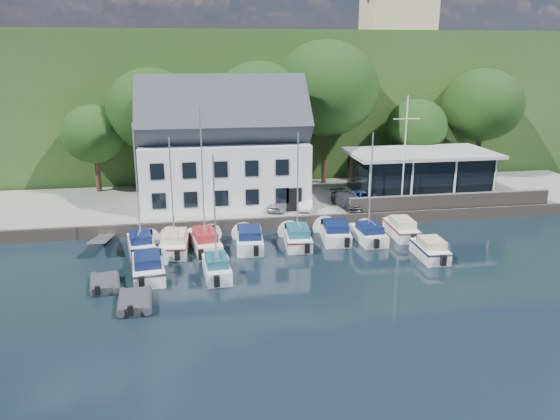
# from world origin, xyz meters

# --- Properties ---
(ground) EXTENTS (180.00, 180.00, 0.00)m
(ground) POSITION_xyz_m (0.00, 0.00, 0.00)
(ground) COLOR black
(ground) RESTS_ON ground
(quay) EXTENTS (60.00, 13.00, 1.00)m
(quay) POSITION_xyz_m (0.00, 17.50, 0.50)
(quay) COLOR #9B9A95
(quay) RESTS_ON ground
(quay_face) EXTENTS (60.00, 0.30, 1.00)m
(quay_face) POSITION_xyz_m (0.00, 11.00, 0.50)
(quay_face) COLOR #62574E
(quay_face) RESTS_ON ground
(hillside) EXTENTS (160.00, 75.00, 16.00)m
(hillside) POSITION_xyz_m (0.00, 62.00, 8.00)
(hillside) COLOR #26491B
(hillside) RESTS_ON ground
(field_patch) EXTENTS (50.00, 30.00, 0.30)m
(field_patch) POSITION_xyz_m (8.00, 70.00, 16.15)
(field_patch) COLOR #566934
(field_patch) RESTS_ON hillside
(farmhouse) EXTENTS (10.40, 7.00, 8.20)m
(farmhouse) POSITION_xyz_m (22.00, 52.00, 20.10)
(farmhouse) COLOR beige
(farmhouse) RESTS_ON hillside
(harbor_building) EXTENTS (14.40, 8.20, 8.70)m
(harbor_building) POSITION_xyz_m (-7.00, 16.50, 5.35)
(harbor_building) COLOR white
(harbor_building) RESTS_ON quay
(club_pavilion) EXTENTS (13.20, 7.20, 4.10)m
(club_pavilion) POSITION_xyz_m (11.00, 16.00, 3.05)
(club_pavilion) COLOR black
(club_pavilion) RESTS_ON quay
(seawall) EXTENTS (18.00, 0.50, 1.20)m
(seawall) POSITION_xyz_m (12.00, 11.40, 1.60)
(seawall) COLOR #62574E
(seawall) RESTS_ON quay
(gangway) EXTENTS (1.20, 6.00, 1.40)m
(gangway) POSITION_xyz_m (-16.50, 9.00, 0.00)
(gangway) COLOR silver
(gangway) RESTS_ON ground
(car_silver) EXTENTS (2.61, 3.91, 1.24)m
(car_silver) POSITION_xyz_m (-2.69, 13.30, 1.62)
(car_silver) COLOR #B5B5BA
(car_silver) RESTS_ON quay
(car_white) EXTENTS (1.88, 3.54, 1.11)m
(car_white) POSITION_xyz_m (-0.39, 13.07, 1.55)
(car_white) COLOR silver
(car_white) RESTS_ON quay
(car_dgrey) EXTENTS (2.41, 4.41, 1.21)m
(car_dgrey) POSITION_xyz_m (3.28, 13.03, 1.61)
(car_dgrey) COLOR #323338
(car_dgrey) RESTS_ON quay
(car_blue) EXTENTS (1.61, 3.81, 1.29)m
(car_blue) POSITION_xyz_m (5.04, 13.28, 1.64)
(car_blue) COLOR #335B9C
(car_blue) RESTS_ON quay
(flagpole) EXTENTS (2.27, 0.20, 9.46)m
(flagpole) POSITION_xyz_m (7.81, 12.11, 5.73)
(flagpole) COLOR white
(flagpole) RESTS_ON quay
(tree_0) EXTENTS (6.01, 6.01, 8.21)m
(tree_0) POSITION_xyz_m (-18.60, 22.37, 5.11)
(tree_0) COLOR black
(tree_0) RESTS_ON quay
(tree_1) EXTENTS (8.41, 8.41, 11.50)m
(tree_1) POSITION_xyz_m (-13.22, 22.17, 6.75)
(tree_1) COLOR black
(tree_1) RESTS_ON quay
(tree_2) EXTENTS (8.85, 8.85, 12.10)m
(tree_2) POSITION_xyz_m (-3.20, 21.32, 7.05)
(tree_2) COLOR black
(tree_2) RESTS_ON quay
(tree_3) EXTENTS (10.29, 10.29, 14.06)m
(tree_3) POSITION_xyz_m (3.51, 22.29, 8.03)
(tree_3) COLOR black
(tree_3) RESTS_ON quay
(tree_4) EXTENTS (6.11, 6.11, 8.35)m
(tree_4) POSITION_xyz_m (12.89, 21.62, 5.18)
(tree_4) COLOR black
(tree_4) RESTS_ON quay
(tree_5) EXTENTS (8.26, 8.26, 11.29)m
(tree_5) POSITION_xyz_m (20.38, 22.51, 6.64)
(tree_5) COLOR black
(tree_5) RESTS_ON quay
(boat_r1_0) EXTENTS (2.72, 5.62, 9.07)m
(boat_r1_0) POSITION_xyz_m (-13.65, 7.43, 4.53)
(boat_r1_0) COLOR white
(boat_r1_0) RESTS_ON ground
(boat_r1_1) EXTENTS (2.59, 6.43, 9.26)m
(boat_r1_1) POSITION_xyz_m (-11.28, 7.21, 4.63)
(boat_r1_1) COLOR white
(boat_r1_1) RESTS_ON ground
(boat_r1_2) EXTENTS (2.85, 7.18, 9.32)m
(boat_r1_2) POSITION_xyz_m (-9.11, 7.28, 4.66)
(boat_r1_2) COLOR white
(boat_r1_2) RESTS_ON ground
(boat_r1_3) EXTENTS (2.56, 6.59, 1.54)m
(boat_r1_3) POSITION_xyz_m (-5.88, 7.17, 0.77)
(boat_r1_3) COLOR white
(boat_r1_3) RESTS_ON ground
(boat_r1_4) EXTENTS (2.57, 6.68, 8.78)m
(boat_r1_4) POSITION_xyz_m (-2.28, 7.21, 4.39)
(boat_r1_4) COLOR white
(boat_r1_4) RESTS_ON ground
(boat_r1_5) EXTENTS (2.87, 6.46, 1.44)m
(boat_r1_5) POSITION_xyz_m (0.78, 7.81, 0.72)
(boat_r1_5) COLOR white
(boat_r1_5) RESTS_ON ground
(boat_r1_6) EXTENTS (2.23, 5.79, 8.41)m
(boat_r1_6) POSITION_xyz_m (3.22, 7.07, 4.20)
(boat_r1_6) COLOR white
(boat_r1_6) RESTS_ON ground
(boat_r1_7) EXTENTS (2.01, 6.07, 1.47)m
(boat_r1_7) POSITION_xyz_m (6.10, 7.72, 0.74)
(boat_r1_7) COLOR white
(boat_r1_7) RESTS_ON ground
(boat_r2_0) EXTENTS (2.71, 6.48, 1.57)m
(boat_r2_0) POSITION_xyz_m (-12.87, 2.79, 0.79)
(boat_r2_0) COLOR white
(boat_r2_0) RESTS_ON ground
(boat_r2_1) EXTENTS (2.01, 5.66, 8.82)m
(boat_r2_1) POSITION_xyz_m (-8.56, 2.13, 4.41)
(boat_r2_1) COLOR white
(boat_r2_1) RESTS_ON ground
(boat_r2_4) EXTENTS (1.98, 5.19, 1.48)m
(boat_r2_4) POSITION_xyz_m (6.29, 2.87, 0.74)
(boat_r2_4) COLOR white
(boat_r2_4) RESTS_ON ground
(dinghy_0) EXTENTS (2.24, 3.27, 0.71)m
(dinghy_0) POSITION_xyz_m (-15.40, 1.45, 0.35)
(dinghy_0) COLOR #323237
(dinghy_0) RESTS_ON ground
(dinghy_1) EXTENTS (2.14, 3.37, 0.76)m
(dinghy_1) POSITION_xyz_m (-13.37, -1.49, 0.38)
(dinghy_1) COLOR #323237
(dinghy_1) RESTS_ON ground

